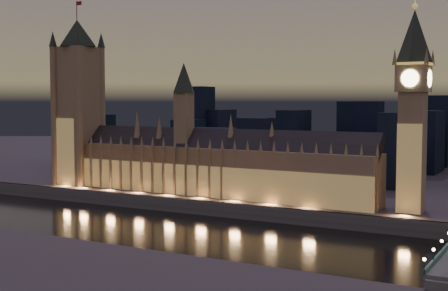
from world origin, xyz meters
The scene contains 7 objects.
ground_plane centered at (0.00, 0.00, 0.00)m, with size 2000.00×2000.00×0.00m, color black.
north_bank centered at (0.00, 520.00, 4.00)m, with size 2000.00×960.00×8.00m, color #463535.
embankment_wall centered at (0.00, 41.00, 4.00)m, with size 2000.00×2.50×8.00m, color #484B3F.
palace_of_westminster centered at (-7.38, 61.75, 26.37)m, with size 202.00×27.79×78.00m.
victoria_tower centered at (-110.00, 61.92, 67.89)m, with size 31.68×31.68×120.72m.
elizabeth_tower centered at (108.00, 61.92, 67.22)m, with size 18.00×18.00×106.30m.
city_backdrop centered at (36.41, 247.10, 29.93)m, with size 484.12×215.63×70.44m.
Camera 1 is at (177.36, -251.90, 62.61)m, focal length 50.00 mm.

